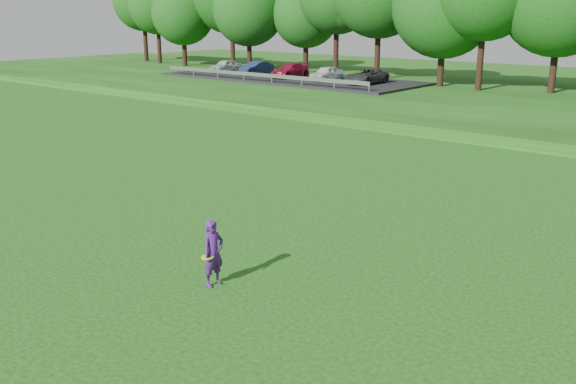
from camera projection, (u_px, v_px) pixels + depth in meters
The scene contains 4 objects.
ground at pixel (196, 254), 17.56m from camera, with size 140.00×140.00×0.00m, color #193E0C.
walking_path at pixel (491, 143), 32.35m from camera, with size 130.00×1.60×0.04m, color gray.
parking_lot at pixel (292, 75), 56.04m from camera, with size 24.00×9.00×1.38m.
woman at pixel (213, 253), 15.35m from camera, with size 0.42×0.63×1.65m.
Camera 1 is at (12.44, -11.03, 6.41)m, focal length 40.00 mm.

